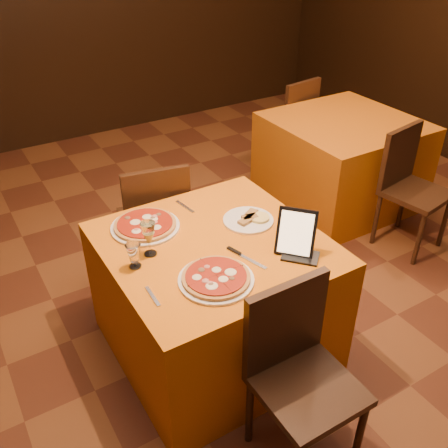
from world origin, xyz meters
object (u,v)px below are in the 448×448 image
chair_main_far (153,219)px  water_glass (134,256)px  wine_glass (149,239)px  main_table (215,297)px  tablet (296,232)px  chair_side_near (417,193)px  pizza_near (216,278)px  chair_main_near (308,388)px  side_table (340,162)px  pizza_far (145,226)px  chair_side_far (285,124)px

chair_main_far → water_glass: chair_main_far is taller
wine_glass → main_table: bearing=-13.6°
chair_main_far → tablet: (0.31, -1.10, 0.41)m
chair_main_far → chair_side_near: same height
wine_glass → pizza_near: bearing=-63.8°
chair_main_far → chair_side_near: 1.92m
pizza_near → tablet: tablet is taller
wine_glass → chair_main_near: bearing=-69.9°
side_table → chair_side_near: chair_side_near is taller
main_table → wine_glass: 0.58m
pizza_far → main_table: bearing=-51.6°
side_table → pizza_far: size_ratio=2.93×
pizza_far → wine_glass: wine_glass is taller
chair_side_near → pizza_near: 2.02m
chair_side_far → pizza_far: bearing=25.8°
main_table → chair_side_near: size_ratio=1.21×
water_glass → pizza_far: bearing=58.1°
main_table → chair_main_near: size_ratio=1.21×
pizza_near → tablet: (0.46, -0.01, 0.10)m
side_table → chair_main_far: 1.81m
chair_side_near → pizza_far: bearing=165.3°
chair_side_near → wine_glass: wine_glass is taller
tablet → main_table: bearing=-174.7°
chair_side_near → chair_side_far: bearing=80.1°
main_table → pizza_far: bearing=128.4°
chair_side_near → tablet: (-1.50, -0.43, 0.41)m
chair_main_far → chair_main_near: bearing=101.0°
main_table → pizza_near: 0.50m
chair_side_far → side_table: bearing=81.2°
water_glass → chair_side_far: bearing=37.4°
side_table → chair_main_far: size_ratio=1.21×
chair_main_near → water_glass: chair_main_near is taller
chair_side_near → pizza_far: 2.08m
chair_main_near → chair_side_near: bearing=28.1°
chair_main_near → chair_side_near: 2.04m
chair_main_near → chair_main_far: size_ratio=1.00×
main_table → wine_glass: bearing=166.4°
chair_side_far → main_table: bearing=35.1°
chair_main_near → wine_glass: wine_glass is taller
wine_glass → water_glass: bearing=-151.9°
chair_side_near → chair_main_far: bearing=149.7°
chair_side_near → water_glass: bearing=173.2°
chair_main_near → tablet: (0.31, 0.53, 0.41)m
main_table → pizza_near: pizza_near is taller
chair_side_far → wine_glass: wine_glass is taller
side_table → pizza_near: size_ratio=3.06×
chair_side_far → chair_side_near: bearing=81.2°
chair_side_far → pizza_near: bearing=37.0°
wine_glass → water_glass: wine_glass is taller
chair_main_near → water_glass: (-0.43, 0.83, 0.36)m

